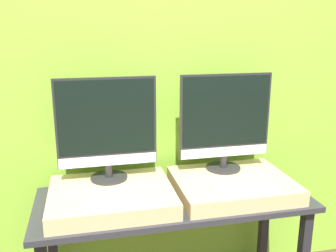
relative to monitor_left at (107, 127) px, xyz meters
The scene contains 8 objects.
wall_back 0.45m from the monitor_left, 33.64° to the left, with size 8.00×0.04×2.60m.
workbench 0.59m from the monitor_left, 22.28° to the right, with size 1.46×0.57×0.72m.
wooden_riser_left 0.36m from the monitor_left, 90.00° to the right, with size 0.63×0.51×0.08m.
monitor_left is the anchor object (origin of this frame).
keyboard_left 0.44m from the monitor_left, 90.00° to the right, with size 0.27×0.12×0.01m.
wooden_riser_right 0.76m from the monitor_left, 12.21° to the right, with size 0.63×0.51×0.08m.
monitor_right 0.66m from the monitor_left, ahead, with size 0.53×0.20×0.56m.
keyboard_right 0.80m from the monitor_left, 26.48° to the right, with size 0.27×0.12×0.01m.
Camera 1 is at (-0.44, -1.51, 1.62)m, focal length 40.00 mm.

